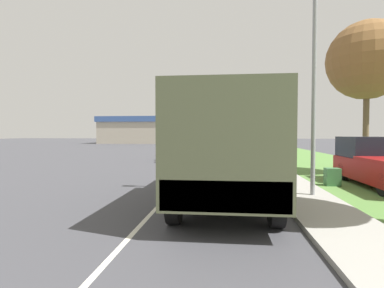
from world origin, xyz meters
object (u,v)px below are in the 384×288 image
(car_third_ahead, at_px, (226,142))
(military_truck, at_px, (225,145))
(car_second_ahead, at_px, (224,146))
(car_fourth_ahead, at_px, (208,140))
(pickup_truck, at_px, (380,164))
(lamp_post, at_px, (308,51))
(car_nearest_ahead, at_px, (178,152))

(car_third_ahead, bearing_deg, military_truck, -90.21)
(car_second_ahead, xyz_separation_m, car_fourth_ahead, (-3.20, 26.87, 0.03))
(car_third_ahead, height_order, pickup_truck, pickup_truck)
(pickup_truck, bearing_deg, car_third_ahead, 99.01)
(military_truck, height_order, car_third_ahead, military_truck)
(military_truck, bearing_deg, lamp_post, 22.48)
(military_truck, relative_size, car_fourth_ahead, 1.75)
(military_truck, relative_size, car_nearest_ahead, 1.66)
(car_fourth_ahead, bearing_deg, car_nearest_ahead, -90.53)
(car_third_ahead, relative_size, pickup_truck, 0.86)
(car_nearest_ahead, height_order, car_third_ahead, car_nearest_ahead)
(lamp_post, bearing_deg, car_nearest_ahead, 115.75)
(military_truck, relative_size, pickup_truck, 1.32)
(military_truck, xyz_separation_m, car_nearest_ahead, (-3.68, 14.23, -1.07))
(car_third_ahead, relative_size, lamp_post, 0.58)
(car_nearest_ahead, distance_m, car_fourth_ahead, 37.75)
(car_nearest_ahead, distance_m, pickup_truck, 14.42)
(car_fourth_ahead, bearing_deg, lamp_post, -83.29)
(military_truck, height_order, car_fourth_ahead, military_truck)
(car_nearest_ahead, relative_size, car_third_ahead, 0.92)
(car_nearest_ahead, xyz_separation_m, lamp_post, (6.33, -13.13, 4.06))
(car_fourth_ahead, xyz_separation_m, pickup_truck, (9.49, -48.29, 0.14))
(car_nearest_ahead, relative_size, car_fourth_ahead, 1.06)
(pickup_truck, bearing_deg, lamp_post, -143.55)
(car_second_ahead, bearing_deg, car_fourth_ahead, 96.80)
(car_third_ahead, relative_size, car_fourth_ahead, 1.14)
(military_truck, bearing_deg, car_third_ahead, 89.79)
(military_truck, xyz_separation_m, lamp_post, (2.65, 1.10, 2.99))
(car_fourth_ahead, height_order, pickup_truck, pickup_truck)
(military_truck, relative_size, lamp_post, 0.89)
(car_third_ahead, distance_m, lamp_post, 40.74)
(pickup_truck, bearing_deg, military_truck, -149.09)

